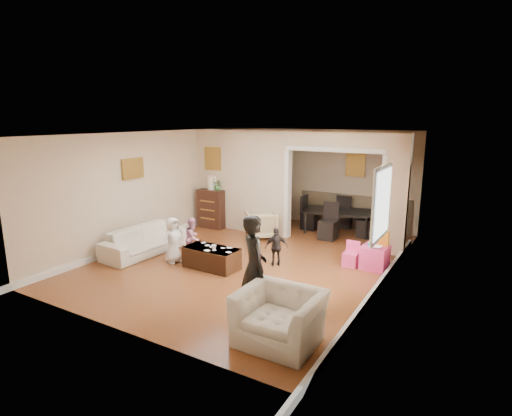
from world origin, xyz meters
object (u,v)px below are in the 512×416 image
Objects in this scene: armchair_back at (261,224)px; table_lamp at (212,183)px; coffee_cup at (214,247)px; sofa at (146,240)px; dresser at (212,208)px; play_table at (375,258)px; child_toddler at (276,247)px; armchair_front at (280,317)px; cyan_cup at (370,244)px; dining_table at (337,222)px; child_kneel_a at (173,240)px; adult_person at (254,267)px; child_kneel_b at (193,238)px; coffee_table at (212,258)px.

armchair_back is 2.00× the size of table_lamp.
armchair_back reaches higher than coffee_cup.
sofa is 1.89m from coffee_cup.
dresser is at bearing -48.19° from armchair_back.
sofa is 4.83m from play_table.
sofa is at bearing -23.80° from child_toddler.
armchair_front reaches higher than cyan_cup.
armchair_back is at bearing 97.33° from coffee_cup.
child_toddler is (2.86, -1.76, -0.82)m from table_lamp.
child_toddler is at bearing -104.37° from dining_table.
table_lamp is 2.92m from child_kneel_a.
child_kneel_a reaches higher than play_table.
cyan_cup is 0.10× the size of child_toddler.
sofa is 1.28× the size of adult_person.
child_kneel_b is at bearing -24.12° from child_toddler.
dining_table is 4.37m from child_kneel_a.
child_kneel_a reaches higher than dining_table.
coffee_table is at bearing -3.01° from child_toddler.
adult_person is at bearing -36.63° from coffee_table.
dresser reaches higher than coffee_cup.
coffee_table is 1.39× the size of child_toddler.
child_toddler is at bearing -31.53° from table_lamp.
armchair_back is 2.08m from child_kneel_b.
dining_table is (-1.12, 5.42, -0.05)m from armchair_front.
cyan_cup is (4.47, 1.51, 0.21)m from sofa.
child_toddler is at bearing -94.12° from child_kneel_b.
table_lamp is at bearing -48.19° from armchair_back.
armchair_front is 1.04× the size of dresser.
dresser reaches higher than child_toddler.
table_lamp reaches higher than child_kneel_b.
child_toddler is (-1.65, -0.77, -0.11)m from cyan_cup.
child_kneel_a is at bearing 143.02° from child_kneel_b.
child_kneel_b reaches higher than armchair_back.
adult_person reaches higher than coffee_cup.
child_toddler is (1.25, -1.57, 0.06)m from armchair_back.
table_lamp is (-0.04, 2.50, 0.92)m from sofa.
adult_person reaches higher than play_table.
coffee_table is (1.78, -0.01, -0.09)m from sofa.
child_toddler is (-1.75, -0.82, 0.16)m from play_table.
child_kneel_a is (0.96, -2.66, -0.73)m from table_lamp.
adult_person is at bearing -141.72° from child_kneel_b.
child_kneel_a is at bearing -129.01° from dining_table.
coffee_cup is (0.30, -2.37, 0.12)m from armchair_back.
armchair_front reaches higher than coffee_cup.
dining_table reaches higher than coffee_cup.
child_toddler is (0.95, 0.80, -0.06)m from coffee_cup.
dresser is at bearing 126.83° from coffee_cup.
dining_table is (3.07, 3.65, 0.01)m from sofa.
armchair_back is at bearing 165.94° from play_table.
child_kneel_a is 1.10× the size of child_kneel_b.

